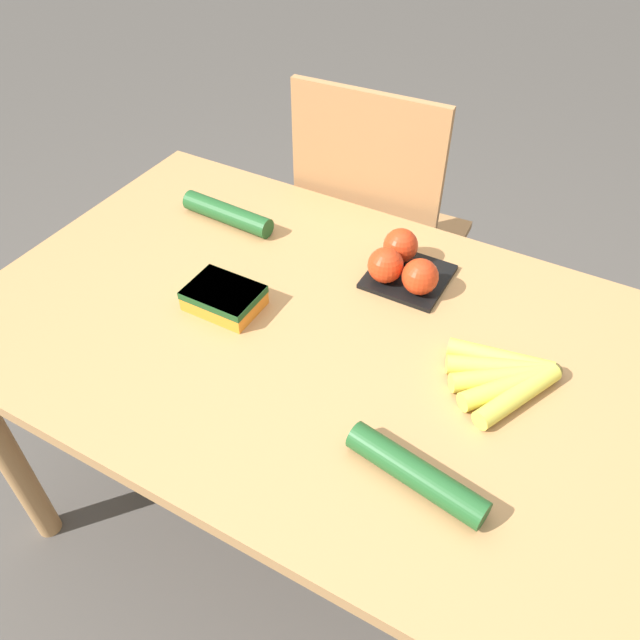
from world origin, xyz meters
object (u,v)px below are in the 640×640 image
at_px(chair, 377,241).
at_px(banana_bunch, 507,377).
at_px(cucumber_far, 227,214).
at_px(tomato_pack, 403,265).
at_px(cucumber_near, 416,473).
at_px(carrot_bag, 224,296).

xyz_separation_m(chair, banana_bunch, (0.50, -0.55, 0.23)).
height_order(banana_bunch, cucumber_far, cucumber_far).
xyz_separation_m(banana_bunch, tomato_pack, (-0.28, 0.18, 0.02)).
height_order(chair, cucumber_near, chair).
bearing_deg(chair, cucumber_near, 115.03).
relative_size(banana_bunch, cucumber_near, 0.86).
height_order(tomato_pack, cucumber_near, tomato_pack).
height_order(carrot_bag, cucumber_far, cucumber_far).
distance_m(banana_bunch, cucumber_far, 0.74).
bearing_deg(banana_bunch, cucumber_far, 166.65).
bearing_deg(cucumber_far, banana_bunch, -13.35).
bearing_deg(chair, carrot_bag, 81.67).
bearing_deg(tomato_pack, carrot_bag, -137.80).
height_order(chair, tomato_pack, chair).
bearing_deg(cucumber_near, carrot_bag, 158.99).
bearing_deg(cucumber_near, banana_bunch, 76.68).
relative_size(banana_bunch, cucumber_far, 0.87).
bearing_deg(carrot_bag, cucumber_near, -21.01).
xyz_separation_m(chair, cucumber_far, (-0.22, -0.38, 0.24)).
xyz_separation_m(banana_bunch, cucumber_far, (-0.72, 0.17, 0.01)).
relative_size(tomato_pack, cucumber_far, 0.69).
bearing_deg(chair, tomato_pack, 117.41).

